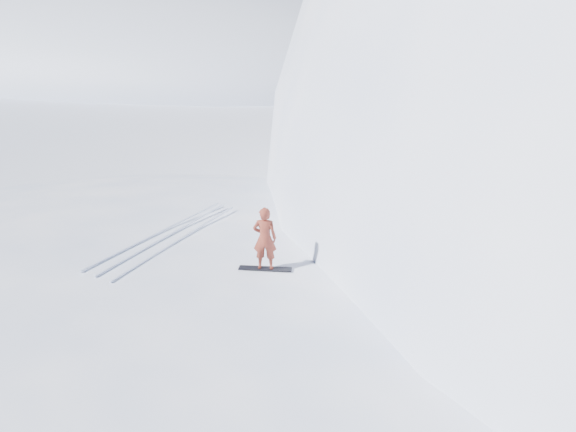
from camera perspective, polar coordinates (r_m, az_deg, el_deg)
ground at (r=14.40m, az=-19.43°, el=-16.87°), size 400.00×400.00×0.00m
near_ridge at (r=15.35m, az=-7.94°, el=-13.34°), size 36.00×28.00×4.80m
far_ridge_a at (r=104.21m, az=-16.32°, el=14.21°), size 120.00×70.00×28.00m
far_ridge_c at (r=126.89m, az=11.62°, el=15.40°), size 140.00×90.00×36.00m
wind_bumps at (r=15.82m, az=-14.44°, el=-12.75°), size 16.00×14.40×1.00m
snowboard at (r=13.97m, az=-2.33°, el=-5.35°), size 1.28×0.86×0.02m
snowboarder at (r=13.65m, az=-2.38°, el=-2.28°), size 0.69×0.61×1.59m
vapor_plume at (r=89.67m, az=-22.49°, el=12.79°), size 10.20×8.16×7.14m
board_tracks at (r=16.41m, az=-11.93°, el=-1.86°), size 1.90×5.96×0.04m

